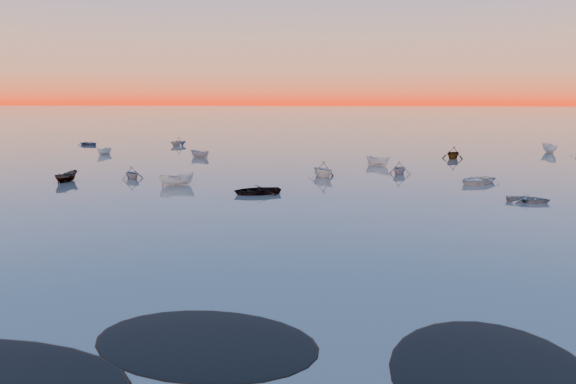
# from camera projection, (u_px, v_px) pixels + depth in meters

# --- Properties ---
(ground) EXTENTS (600.00, 600.00, 0.00)m
(ground) POSITION_uv_depth(u_px,v_px,m) (306.00, 138.00, 117.59)
(ground) COLOR #6F665D
(ground) RESTS_ON ground
(mud_lobes) EXTENTS (140.00, 6.00, 0.07)m
(mud_lobes) POSITION_uv_depth(u_px,v_px,m) (138.00, 373.00, 18.50)
(mud_lobes) COLOR black
(mud_lobes) RESTS_ON ground
(moored_fleet) EXTENTS (124.00, 58.00, 1.20)m
(moored_fleet) POSITION_uv_depth(u_px,v_px,m) (286.00, 166.00, 71.48)
(moored_fleet) COLOR silver
(moored_fleet) RESTS_ON ground
(boat_near_center) EXTENTS (2.95, 3.83, 1.23)m
(boat_near_center) POSITION_uv_depth(u_px,v_px,m) (177.00, 185.00, 56.42)
(boat_near_center) COLOR silver
(boat_near_center) RESTS_ON ground
(boat_near_right) EXTENTS (4.21, 3.65, 1.37)m
(boat_near_right) POSITION_uv_depth(u_px,v_px,m) (323.00, 177.00, 62.16)
(boat_near_right) COLOR silver
(boat_near_right) RESTS_ON ground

